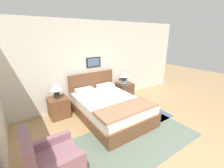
% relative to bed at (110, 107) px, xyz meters
% --- Properties ---
extents(ground_plane, '(16.00, 16.00, 0.00)m').
position_rel_bed_xyz_m(ground_plane, '(0.10, -1.83, -0.29)').
color(ground_plane, tan).
extents(wall_back, '(7.37, 0.09, 2.60)m').
position_rel_bed_xyz_m(wall_back, '(0.10, 1.15, 1.01)').
color(wall_back, silver).
rests_on(wall_back, ground_plane).
extents(area_rug_main, '(2.60, 1.53, 0.01)m').
position_rel_bed_xyz_m(area_rug_main, '(0.02, -1.10, -0.28)').
color(area_rug_main, slate).
rests_on(area_rug_main, ground_plane).
extents(area_rug_bedside, '(0.84, 1.50, 0.01)m').
position_rel_bed_xyz_m(area_rug_bedside, '(1.08, -0.25, -0.28)').
color(area_rug_bedside, '#47567F').
rests_on(area_rug_bedside, ground_plane).
extents(bed, '(1.52, 2.18, 1.05)m').
position_rel_bed_xyz_m(bed, '(0.00, 0.00, 0.00)').
color(bed, brown).
rests_on(bed, ground_plane).
extents(armchair, '(0.75, 0.71, 0.95)m').
position_rel_bed_xyz_m(armchair, '(-1.79, -1.14, 0.03)').
color(armchair, '#8E606B').
rests_on(armchair, ground_plane).
extents(nightstand_near_window, '(0.51, 0.54, 0.55)m').
position_rel_bed_xyz_m(nightstand_near_window, '(-1.16, 0.82, -0.01)').
color(nightstand_near_window, brown).
rests_on(nightstand_near_window, ground_plane).
extents(nightstand_by_door, '(0.51, 0.54, 0.55)m').
position_rel_bed_xyz_m(nightstand_by_door, '(1.16, 0.82, -0.01)').
color(nightstand_by_door, brown).
rests_on(nightstand_by_door, ground_plane).
extents(table_lamp_near_window, '(0.33, 0.33, 0.42)m').
position_rel_bed_xyz_m(table_lamp_near_window, '(-1.16, 0.83, 0.55)').
color(table_lamp_near_window, '#2D2823').
rests_on(table_lamp_near_window, nightstand_near_window).
extents(table_lamp_by_door, '(0.33, 0.33, 0.42)m').
position_rel_bed_xyz_m(table_lamp_by_door, '(1.17, 0.83, 0.55)').
color(table_lamp_by_door, '#2D2823').
rests_on(table_lamp_by_door, nightstand_by_door).
extents(book_thick_bottom, '(0.21, 0.23, 0.04)m').
position_rel_bed_xyz_m(book_thick_bottom, '(1.05, 0.76, 0.29)').
color(book_thick_bottom, '#335693').
rests_on(book_thick_bottom, nightstand_by_door).
extents(book_hardcover_middle, '(0.24, 0.28, 0.03)m').
position_rel_bed_xyz_m(book_hardcover_middle, '(1.05, 0.76, 0.33)').
color(book_hardcover_middle, beige).
rests_on(book_hardcover_middle, book_thick_bottom).
extents(book_novel_upper, '(0.18, 0.22, 0.04)m').
position_rel_bed_xyz_m(book_novel_upper, '(1.05, 0.76, 0.36)').
color(book_novel_upper, '#335693').
rests_on(book_novel_upper, book_hardcover_middle).
extents(book_slim_near_top, '(0.20, 0.23, 0.03)m').
position_rel_bed_xyz_m(book_slim_near_top, '(1.05, 0.76, 0.39)').
color(book_slim_near_top, silver).
rests_on(book_slim_near_top, book_novel_upper).
extents(book_paperback_top, '(0.18, 0.23, 0.04)m').
position_rel_bed_xyz_m(book_paperback_top, '(1.05, 0.76, 0.43)').
color(book_paperback_top, '#232328').
rests_on(book_paperback_top, book_slim_near_top).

